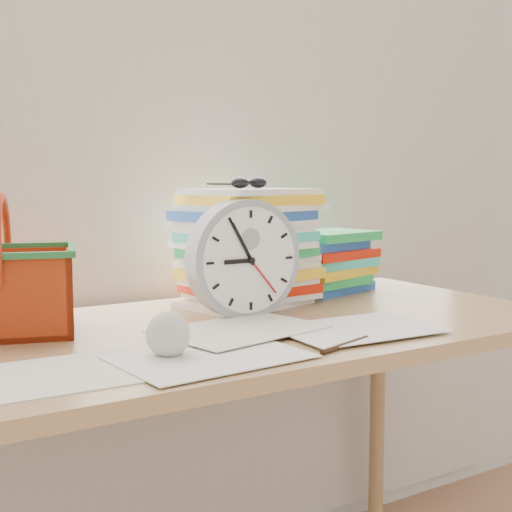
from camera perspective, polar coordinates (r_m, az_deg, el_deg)
curtain at (r=1.79m, az=-7.76°, el=14.32°), size 2.40×0.01×2.50m
desk at (r=1.49m, az=-1.27°, el=-8.24°), size 1.40×0.70×0.75m
paper_stack at (r=1.67m, az=-0.58°, el=0.73°), size 0.36×0.32×0.27m
clock at (r=1.51m, az=-1.00°, el=-0.24°), size 0.25×0.05×0.25m
sunglasses at (r=1.66m, az=-0.55°, el=5.88°), size 0.13×0.12×0.03m
book_stack at (r=1.86m, az=5.77°, el=-0.48°), size 0.30×0.25×0.16m
basket at (r=1.44m, az=-19.55°, el=-0.73°), size 0.31×0.28×0.26m
crumpled_ball at (r=1.20m, az=-7.09°, el=-6.21°), size 0.08×0.08×0.08m
pen at (r=1.28m, az=7.15°, el=-7.06°), size 0.14×0.05×0.01m
scattered_papers at (r=1.47m, az=-1.28°, el=-5.19°), size 1.26×0.42×0.02m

